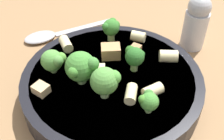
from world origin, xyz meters
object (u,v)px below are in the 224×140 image
broccoli_floret_1 (53,60)px  rigatoni_6 (83,63)px  rigatoni_0 (66,44)px  rigatoni_5 (138,37)px  broccoli_floret_4 (105,81)px  rigatoni_2 (97,70)px  rigatoni_1 (131,94)px  broccoli_floret_3 (111,27)px  broccoli_floret_5 (149,101)px  rigatoni_4 (168,56)px  pasta_bowl (112,83)px  chicken_chunk_0 (111,51)px  chicken_chunk_1 (133,49)px  rigatoni_3 (153,90)px  chicken_chunk_2 (41,89)px  spoon (52,34)px  pepper_shaker (196,22)px  broccoli_floret_0 (135,56)px  broccoli_floret_2 (81,67)px

broccoli_floret_1 → rigatoni_6: bearing=-42.5°
rigatoni_0 → rigatoni_5: size_ratio=1.27×
broccoli_floret_4 → rigatoni_2: (0.03, 0.03, -0.02)m
broccoli_floret_4 → rigatoni_1: broccoli_floret_4 is taller
broccoli_floret_1 → broccoli_floret_3: 0.11m
broccoli_floret_3 → broccoli_floret_5: 0.15m
broccoli_floret_5 → rigatoni_4: bearing=13.2°
pasta_bowl → rigatoni_6: (-0.01, 0.04, 0.02)m
broccoli_floret_5 → rigatoni_2: size_ratio=1.31×
chicken_chunk_0 → chicken_chunk_1: (0.03, -0.02, -0.00)m
rigatoni_1 → rigatoni_5: rigatoni_5 is taller
rigatoni_0 → rigatoni_3: same height
pasta_bowl → broccoli_floret_5: broccoli_floret_5 is taller
broccoli_floret_3 → chicken_chunk_2: (-0.14, 0.01, -0.02)m
rigatoni_1 → rigatoni_3: 0.03m
broccoli_floret_5 → rigatoni_0: (0.03, 0.16, -0.01)m
rigatoni_3 → rigatoni_2: bearing=97.7°
rigatoni_4 → broccoli_floret_1: bearing=133.4°
broccoli_floret_5 → rigatoni_2: 0.09m
broccoli_floret_3 → rigatoni_0: 0.07m
rigatoni_2 → chicken_chunk_2: bearing=151.1°
chicken_chunk_2 → broccoli_floret_3: bearing=-2.5°
broccoli_floret_4 → broccoli_floret_1: bearing=92.5°
rigatoni_5 → chicken_chunk_0: chicken_chunk_0 is taller
rigatoni_6 → chicken_chunk_1: rigatoni_6 is taller
rigatoni_3 → chicken_chunk_0: 0.09m
broccoli_floret_5 → pasta_bowl: bearing=70.5°
chicken_chunk_0 → spoon: chicken_chunk_0 is taller
rigatoni_6 → pepper_shaker: bearing=-25.7°
broccoli_floret_0 → broccoli_floret_5: (-0.05, -0.05, -0.01)m
rigatoni_6 → chicken_chunk_1: size_ratio=1.50×
rigatoni_6 → broccoli_floret_5: bearing=-97.5°
pasta_bowl → chicken_chunk_1: chicken_chunk_1 is taller
pasta_bowl → rigatoni_5: (0.09, 0.01, 0.02)m
broccoli_floret_0 → broccoli_floret_2: broccoli_floret_2 is taller
rigatoni_4 → rigatoni_3: bearing=-168.3°
rigatoni_1 → rigatoni_3: same height
broccoli_floret_0 → broccoli_floret_5: broccoli_floret_0 is taller
broccoli_floret_0 → rigatoni_1: (-0.05, -0.03, -0.02)m
rigatoni_2 → pepper_shaker: pepper_shaker is taller
broccoli_floret_3 → rigatoni_5: size_ratio=1.71×
rigatoni_5 → pepper_shaker: size_ratio=0.23×
rigatoni_5 → chicken_chunk_1: 0.03m
rigatoni_0 → broccoli_floret_0: bearing=-80.3°
pasta_bowl → chicken_chunk_0: size_ratio=9.05×
pasta_bowl → rigatoni_0: rigatoni_0 is taller
broccoli_floret_4 → rigatoni_6: 0.07m
rigatoni_5 → broccoli_floret_2: bearing=174.8°
chicken_chunk_1 → spoon: bearing=91.4°
broccoli_floret_4 → rigatoni_4: bearing=-17.2°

